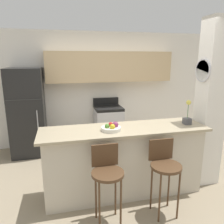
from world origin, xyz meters
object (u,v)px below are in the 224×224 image
(stove_range, at_px, (108,126))
(bar_stool_right, at_px, (165,166))
(trash_bin, at_px, (58,146))
(refrigerator, at_px, (28,112))
(fruit_bowl, at_px, (111,128))
(bar_stool_left, at_px, (107,173))
(orchid_vase, at_px, (187,116))

(stove_range, height_order, bar_stool_right, stove_range)
(stove_range, height_order, trash_bin, stove_range)
(refrigerator, height_order, fruit_bowl, refrigerator)
(refrigerator, relative_size, stove_range, 1.67)
(stove_range, relative_size, bar_stool_left, 1.10)
(bar_stool_left, xyz_separation_m, fruit_bowl, (0.17, 0.47, 0.40))
(refrigerator, bearing_deg, orchid_vase, -36.45)
(bar_stool_left, xyz_separation_m, orchid_vase, (1.33, 0.50, 0.48))
(bar_stool_left, relative_size, fruit_bowl, 3.58)
(stove_range, xyz_separation_m, fruit_bowl, (-0.38, -1.92, 0.59))
(bar_stool_left, bearing_deg, stove_range, 77.17)
(fruit_bowl, xyz_separation_m, trash_bin, (-0.77, 1.63, -0.86))
(bar_stool_left, distance_m, bar_stool_right, 0.74)
(refrigerator, distance_m, orchid_vase, 3.10)
(orchid_vase, xyz_separation_m, fruit_bowl, (-1.17, -0.03, -0.08))
(refrigerator, xyz_separation_m, stove_range, (1.70, 0.06, -0.43))
(stove_range, bearing_deg, orchid_vase, -67.53)
(bar_stool_right, distance_m, orchid_vase, 0.92)
(fruit_bowl, bearing_deg, bar_stool_right, -39.60)
(orchid_vase, height_order, fruit_bowl, orchid_vase)
(orchid_vase, distance_m, fruit_bowl, 1.17)
(bar_stool_right, bearing_deg, trash_bin, 122.45)
(bar_stool_left, distance_m, fruit_bowl, 0.64)
(bar_stool_left, height_order, fruit_bowl, fruit_bowl)
(refrigerator, distance_m, stove_range, 1.76)
(bar_stool_left, bearing_deg, fruit_bowl, 70.82)
(refrigerator, xyz_separation_m, bar_stool_right, (1.90, -2.34, -0.24))
(trash_bin, bearing_deg, orchid_vase, -39.70)
(stove_range, xyz_separation_m, bar_stool_right, (0.19, -2.40, 0.19))
(refrigerator, xyz_separation_m, trash_bin, (0.56, -0.24, -0.70))
(fruit_bowl, bearing_deg, orchid_vase, 1.43)
(stove_range, bearing_deg, refrigerator, -178.08)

